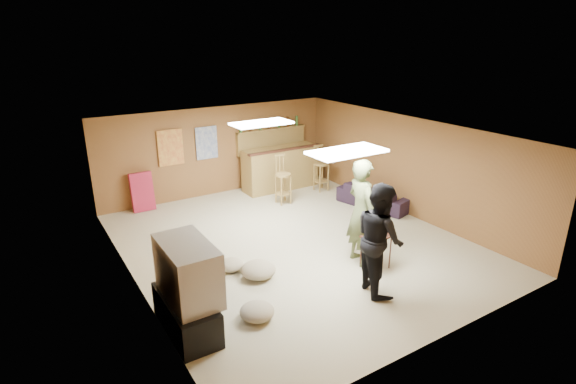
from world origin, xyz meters
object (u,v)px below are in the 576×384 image
bar_counter (280,168)px  person_black (380,238)px  person_olive (361,212)px  tray_table (376,251)px  sofa (375,196)px  tv_body (188,271)px

bar_counter → person_black: 5.23m
bar_counter → person_olive: (-0.91, -4.20, 0.40)m
person_black → bar_counter: bearing=2.7°
bar_counter → tray_table: bar_counter is taller
person_black → tray_table: person_black is taller
sofa → tv_body: bearing=97.4°
bar_counter → tray_table: size_ratio=3.21×
tv_body → tray_table: (3.33, -0.07, -0.59)m
tv_body → sofa: tv_body is taller
tray_table → person_black: bearing=-130.8°
person_olive → tray_table: 0.72m
person_olive → person_black: size_ratio=1.07×
person_olive → tray_table: person_olive is taller
tray_table → person_olive: bearing=105.7°
tv_body → person_black: bearing=-12.0°
tv_body → person_olive: size_ratio=0.58×
person_olive → sofa: person_olive is taller
person_olive → person_black: person_olive is taller
bar_counter → tv_body: bearing=-133.0°
bar_counter → tray_table: (-0.82, -4.52, -0.24)m
sofa → tray_table: (-2.02, -2.22, 0.06)m
bar_counter → sofa: (1.20, -2.30, -0.29)m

